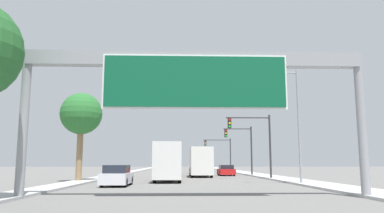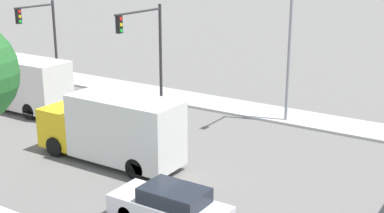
{
  "view_description": "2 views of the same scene",
  "coord_description": "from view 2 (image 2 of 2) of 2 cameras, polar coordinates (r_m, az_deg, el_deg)",
  "views": [
    {
      "loc": [
        -0.75,
        -0.01,
        1.68
      ],
      "look_at": [
        0.0,
        22.52,
        5.06
      ],
      "focal_mm": 35.0,
      "sensor_mm": 36.0,
      "label": 1
    },
    {
      "loc": [
        -20.12,
        17.08,
        10.02
      ],
      "look_at": [
        -0.22,
        29.88,
        3.01
      ],
      "focal_mm": 50.0,
      "sensor_mm": 36.0,
      "label": 2
    }
  ],
  "objects": [
    {
      "name": "traffic_light_near_intersection",
      "position": [
        34.78,
        -4.78,
        7.17
      ],
      "size": [
        4.6,
        0.32,
        6.54
      ],
      "color": "#2D2D30",
      "rests_on": "ground"
    },
    {
      "name": "car_mid_left",
      "position": [
        20.46,
        -2.3,
        -10.58
      ],
      "size": [
        1.83,
        4.69,
        1.49
      ],
      "color": "silver",
      "rests_on": "ground"
    },
    {
      "name": "car_near_right",
      "position": [
        41.51,
        -17.92,
        2.65
      ],
      "size": [
        1.9,
        4.66,
        1.35
      ],
      "color": "red",
      "rests_on": "ground"
    },
    {
      "name": "truck_box_primary",
      "position": [
        25.94,
        -8.39,
        -2.38
      ],
      "size": [
        2.33,
        7.7,
        3.35
      ],
      "color": "yellow",
      "rests_on": "ground"
    },
    {
      "name": "street_lamp_right",
      "position": [
        31.07,
        10.15,
        7.51
      ],
      "size": [
        2.91,
        0.28,
        8.92
      ],
      "color": "gray",
      "rests_on": "ground"
    },
    {
      "name": "truck_box_secondary",
      "position": [
        36.13,
        -18.29,
        2.39
      ],
      "size": [
        2.45,
        8.7,
        3.39
      ],
      "color": "yellow",
      "rests_on": "ground"
    },
    {
      "name": "traffic_light_mid_block",
      "position": [
        41.79,
        -15.6,
        7.87
      ],
      "size": [
        3.67,
        0.32,
        6.28
      ],
      "color": "#2D2D30",
      "rests_on": "ground"
    }
  ]
}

